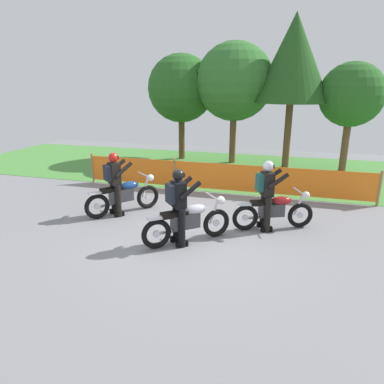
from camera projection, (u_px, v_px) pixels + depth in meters
name	position (u px, v px, depth m)	size (l,w,h in m)	color
ground	(188.00, 238.00, 7.95)	(24.00, 24.00, 0.02)	gray
grass_verge	(237.00, 169.00, 14.33)	(24.00, 6.73, 0.01)	#4C8C3D
barrier_fence	(220.00, 177.00, 11.08)	(9.30, 0.08, 1.05)	#997547
tree_leftmost	(181.00, 89.00, 15.54)	(3.00, 3.00, 4.69)	brown
tree_near_left	(235.00, 82.00, 14.60)	(3.26, 3.26, 5.10)	brown
tree_near_right	(294.00, 59.00, 13.42)	(3.00, 3.00, 6.00)	brown
tree_rightmost	(352.00, 95.00, 13.22)	(2.43, 2.43, 4.20)	brown
motorcycle_lead	(274.00, 211.00, 8.32)	(1.89, 0.95, 0.95)	black
motorcycle_trailing	(124.00, 196.00, 9.35)	(1.46, 1.70, 1.01)	black
motorcycle_third	(188.00, 222.00, 7.60)	(1.66, 1.46, 1.00)	black
rider_lead	(266.00, 192.00, 8.15)	(0.78, 0.69, 1.69)	black
rider_trailing	(114.00, 181.00, 9.09)	(0.75, 0.78, 1.69)	black
rider_third	(178.00, 203.00, 7.37)	(0.78, 0.75, 1.69)	black
traffic_cone	(182.00, 203.00, 9.47)	(0.32, 0.32, 0.53)	black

